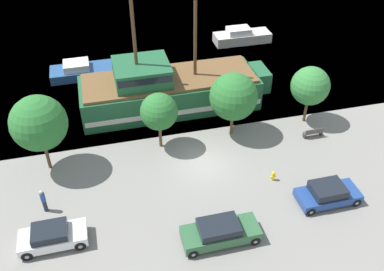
# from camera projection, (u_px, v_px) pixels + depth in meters

# --- Properties ---
(ground_plane) EXTENTS (160.00, 160.00, 0.00)m
(ground_plane) POSITION_uv_depth(u_px,v_px,m) (204.00, 163.00, 31.89)
(ground_plane) COLOR gray
(pirate_ship) EXTENTS (16.53, 5.29, 11.12)m
(pirate_ship) POSITION_uv_depth(u_px,v_px,m) (168.00, 89.00, 37.05)
(pirate_ship) COLOR #1E5633
(pirate_ship) RESTS_ON water_surface
(moored_boat_dockside) EXTENTS (6.07, 2.60, 1.55)m
(moored_boat_dockside) POSITION_uv_depth(u_px,v_px,m) (81.00, 71.00, 41.97)
(moored_boat_dockside) COLOR navy
(moored_boat_dockside) RESTS_ON water_surface
(moored_boat_outer) EXTENTS (6.33, 2.23, 1.72)m
(moored_boat_outer) POSITION_uv_depth(u_px,v_px,m) (242.00, 36.00, 48.14)
(moored_boat_outer) COLOR #B7B2A8
(moored_boat_outer) RESTS_ON water_surface
(parked_car_curb_front) EXTENTS (4.18, 1.98, 1.40)m
(parked_car_curb_front) POSITION_uv_depth(u_px,v_px,m) (328.00, 194.00, 28.39)
(parked_car_curb_front) COLOR navy
(parked_car_curb_front) RESTS_ON ground_plane
(parked_car_curb_mid) EXTENTS (3.99, 1.84, 1.38)m
(parked_car_curb_mid) POSITION_uv_depth(u_px,v_px,m) (52.00, 236.00, 25.54)
(parked_car_curb_mid) COLOR white
(parked_car_curb_mid) RESTS_ON ground_plane
(parked_car_curb_rear) EXTENTS (4.74, 1.90, 1.46)m
(parked_car_curb_rear) POSITION_uv_depth(u_px,v_px,m) (220.00, 232.00, 25.77)
(parked_car_curb_rear) COLOR #2D5B38
(parked_car_curb_rear) RESTS_ON ground_plane
(fire_hydrant) EXTENTS (0.42, 0.25, 0.76)m
(fire_hydrant) POSITION_uv_depth(u_px,v_px,m) (273.00, 176.00, 30.21)
(fire_hydrant) COLOR yellow
(fire_hydrant) RESTS_ON ground_plane
(bench_promenade_east) EXTENTS (1.57, 0.45, 0.85)m
(bench_promenade_east) POSITION_uv_depth(u_px,v_px,m) (313.00, 133.00, 34.19)
(bench_promenade_east) COLOR #4C4742
(bench_promenade_east) RESTS_ON ground_plane
(pedestrian_walking_near) EXTENTS (0.32, 0.32, 1.80)m
(pedestrian_walking_near) POSITION_uv_depth(u_px,v_px,m) (44.00, 201.00, 27.57)
(pedestrian_walking_near) COLOR #232838
(pedestrian_walking_near) RESTS_ON ground_plane
(tree_row_east) EXTENTS (3.91, 3.91, 5.97)m
(tree_row_east) POSITION_uv_depth(u_px,v_px,m) (39.00, 123.00, 29.08)
(tree_row_east) COLOR brown
(tree_row_east) RESTS_ON ground_plane
(tree_row_mideast) EXTENTS (2.82, 2.82, 4.65)m
(tree_row_mideast) POSITION_uv_depth(u_px,v_px,m) (159.00, 112.00, 31.58)
(tree_row_mideast) COLOR brown
(tree_row_mideast) RESTS_ON ground_plane
(tree_row_midwest) EXTENTS (3.75, 3.75, 5.32)m
(tree_row_midwest) POSITION_uv_depth(u_px,v_px,m) (233.00, 97.00, 32.84)
(tree_row_midwest) COLOR brown
(tree_row_midwest) RESTS_ON ground_plane
(tree_row_west) EXTENTS (3.13, 3.13, 4.97)m
(tree_row_west) POSITION_uv_depth(u_px,v_px,m) (310.00, 86.00, 34.20)
(tree_row_west) COLOR brown
(tree_row_west) RESTS_ON ground_plane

